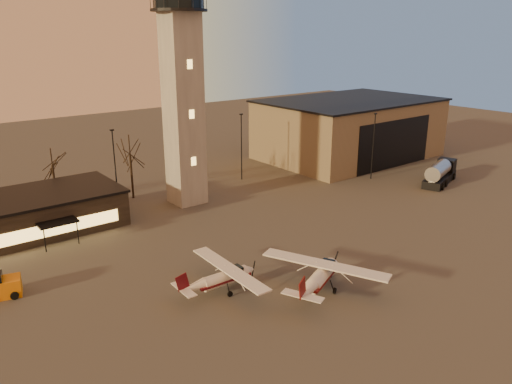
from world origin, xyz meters
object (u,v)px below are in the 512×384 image
control_tower (182,77)px  fuel_truck (440,174)px  terminal (4,219)px  cessna_front (323,277)px  cessna_rear (226,280)px  hangar (349,128)px

control_tower → fuel_truck: bearing=-24.9°
terminal → cessna_front: size_ratio=2.27×
cessna_rear → control_tower: bearing=69.1°
cessna_front → control_tower: bearing=60.3°
terminal → cessna_rear: size_ratio=2.43×
terminal → fuel_truck: size_ratio=2.68×
control_tower → cessna_rear: size_ratio=3.12×
control_tower → cessna_front: (-2.60, -27.81, -15.23)m
terminal → cessna_rear: bearing=-63.3°
control_tower → cessna_front: size_ratio=2.92×
hangar → terminal: (-57.99, -2.00, -3.00)m
control_tower → hangar: bearing=6.3°
hangar → control_tower: bearing=-173.7°
hangar → fuel_truck: 20.30m
cessna_rear → fuel_truck: size_ratio=1.10×
hangar → cessna_rear: bearing=-149.5°
terminal → hangar: bearing=2.0°
terminal → cessna_rear: (12.49, -24.80, -1.17)m
control_tower → terminal: size_ratio=1.28×
terminal → cessna_rear: terminal is taller
terminal → fuel_truck: (56.17, -17.86, -0.82)m
hangar → cessna_rear: size_ratio=2.93×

